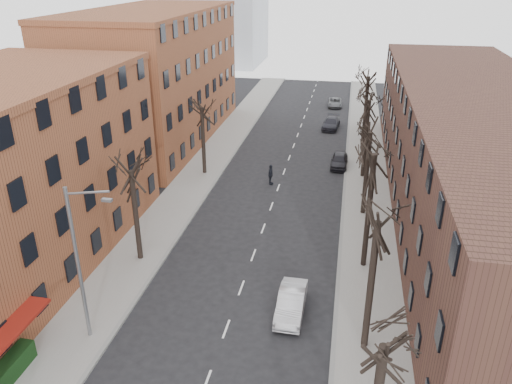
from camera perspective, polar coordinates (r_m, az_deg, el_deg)
The scene contains 17 objects.
sidewalk_left at distance 50.25m, azimuth -6.00°, elevation 2.63°, with size 4.00×90.00×0.15m, color gray.
sidewalk_right at distance 48.37m, azimuth 12.51°, elevation 1.27°, with size 4.00×90.00×0.15m, color gray.
building_left_far at distance 59.05m, azimuth -11.44°, elevation 12.60°, with size 12.00×28.00×14.00m, color brown.
building_right at distance 43.12m, azimuth 23.86°, elevation 3.88°, with size 12.00×50.00×10.00m, color #462A20.
tree_right_b at distance 28.58m, azimuth 12.22°, elevation -16.87°, with size 5.20×5.20×10.80m, color black, non-canonical shape.
tree_right_c at distance 35.02m, azimuth 12.13°, elevation -8.28°, with size 5.20×5.20×11.60m, color black, non-canonical shape.
tree_right_d at distance 42.01m, azimuth 12.07°, elevation -2.46°, with size 5.20×5.20×10.00m, color black, non-canonical shape.
tree_right_e at distance 49.30m, azimuth 12.02°, elevation 1.68°, with size 5.20×5.20×10.80m, color black, non-canonical shape.
tree_right_f at distance 56.79m, azimuth 11.99°, elevation 4.74°, with size 5.20×5.20×11.60m, color black, non-canonical shape.
tree_left_a at distance 35.90m, azimuth -13.03°, elevation -7.50°, with size 5.20×5.20×9.50m, color black, non-canonical shape.
tree_left_b at distance 49.29m, azimuth -5.87°, elevation 2.10°, with size 5.20×5.20×9.50m, color black, non-canonical shape.
streetlight at distance 27.10m, azimuth -19.46°, elevation -7.23°, with size 2.45×0.22×9.03m.
silver_sedan at distance 29.82m, azimuth 4.04°, elevation -12.50°, with size 1.52×4.35×1.43m, color #BBBCC3.
parked_car_near at distance 51.22m, azimuth 9.51°, elevation 3.58°, with size 1.62×4.02×1.37m, color black.
parked_car_mid at distance 63.70m, azimuth 8.58°, elevation 7.77°, with size 1.87×4.60×1.34m, color #21222A.
parked_car_far at distance 74.33m, azimuth 9.02°, elevation 10.07°, with size 1.93×4.19×1.17m, color #585B60.
pedestrian_crossing at distance 46.26m, azimuth 1.68°, elevation 1.99°, with size 1.13×0.47×1.94m, color black.
Camera 1 is at (5.82, -9.63, 18.59)m, focal length 35.00 mm.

